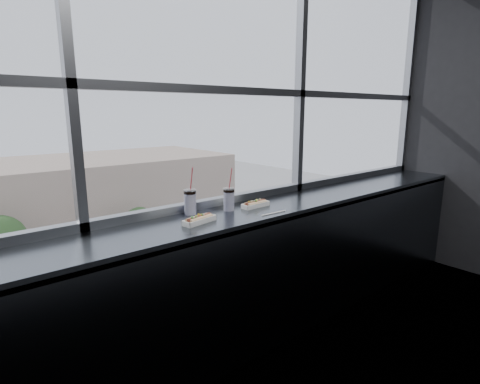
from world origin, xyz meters
TOP-DOWN VIEW (x-y plane):
  - wall_back_lower at (0.00, 1.50)m, footprint 6.00×0.00m
  - window_glass at (0.00, 1.52)m, footprint 6.00×0.00m
  - window_mullions at (0.00, 1.50)m, footprint 6.00×0.08m
  - counter at (0.00, 1.23)m, footprint 6.00×0.55m
  - counter_fascia at (0.00, 0.97)m, footprint 6.00×0.04m
  - hotdog_tray_left at (-0.34, 1.17)m, footprint 0.26×0.13m
  - hotdog_tray_right at (0.24, 1.25)m, footprint 0.25×0.09m
  - soda_cup_left at (-0.27, 1.40)m, footprint 0.10×0.10m
  - soda_cup_right at (0.02, 1.30)m, footprint 0.09×0.09m
  - loose_straw at (0.21, 1.02)m, footprint 0.23×0.02m
  - wrapper at (-0.40, 1.20)m, footprint 0.10×0.07m
  - street_asphalt at (0.00, 21.50)m, footprint 80.00×10.00m
  - car_far_b at (3.85, 25.50)m, footprint 2.96×6.52m
  - car_near_d at (8.60, 17.50)m, footprint 3.00×6.17m
  - car_near_e at (14.69, 17.50)m, footprint 2.73×6.43m
  - car_far_c at (13.59, 25.50)m, footprint 2.43×5.70m
  - pedestrian_c at (3.03, 29.38)m, footprint 0.96×0.72m
  - tree_center at (1.16, 29.50)m, footprint 3.61×3.61m
  - tree_right at (11.74, 29.50)m, footprint 2.90×2.90m

SIDE VIEW (x-z plane):
  - street_asphalt at x=0.00m, z-range -11.00..-10.94m
  - car_far_c at x=13.59m, z-range -10.94..-9.05m
  - car_near_d at x=8.60m, z-range -10.94..-8.95m
  - pedestrian_c at x=3.03m, z-range -10.96..-8.79m
  - car_near_e at x=14.69m, z-range -10.94..-8.80m
  - car_far_b at x=3.85m, z-range -10.94..-8.80m
  - tree_right at x=11.74m, z-range -10.19..-5.67m
  - tree_center at x=1.16m, z-range -9.99..-4.35m
  - wall_back_lower at x=0.00m, z-range -2.45..3.55m
  - counter_fascia at x=0.00m, z-range 0.03..1.07m
  - counter at x=0.00m, z-range 1.04..1.10m
  - loose_straw at x=0.21m, z-range 1.10..1.11m
  - wrapper at x=-0.40m, z-range 1.10..1.13m
  - hotdog_tray_right at x=0.24m, z-range 1.09..1.15m
  - hotdog_tray_left at x=-0.34m, z-range 1.09..1.16m
  - soda_cup_right at x=0.02m, z-range 1.03..1.36m
  - soda_cup_left at x=-0.27m, z-range 1.03..1.38m
  - window_glass at x=0.00m, z-range -0.70..5.30m
  - window_mullions at x=0.00m, z-range 1.10..3.50m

